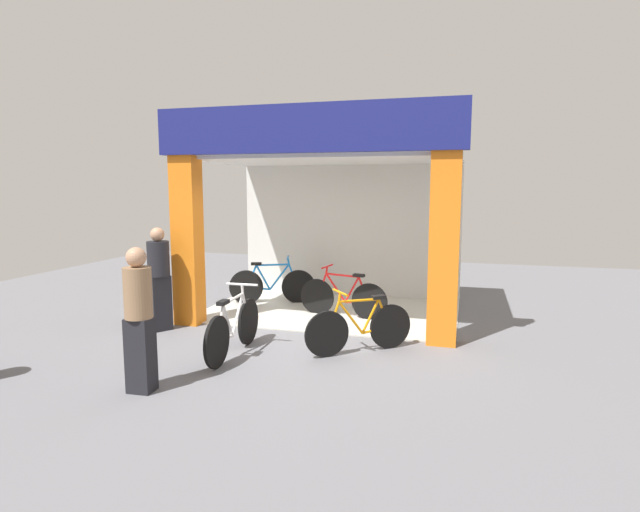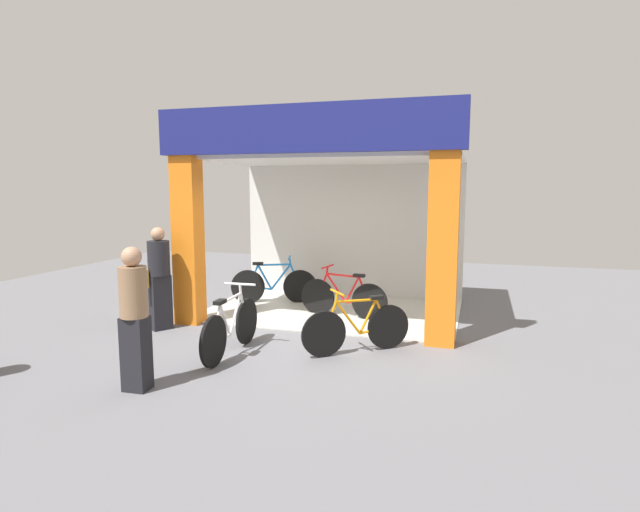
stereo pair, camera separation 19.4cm
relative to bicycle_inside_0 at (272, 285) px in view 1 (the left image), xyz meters
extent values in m
plane|color=slate|center=(1.30, -1.80, -0.38)|extent=(17.30, 17.30, 0.00)
cube|color=beige|center=(1.30, -0.28, -0.37)|extent=(4.65, 3.03, 0.02)
cube|color=silver|center=(1.30, 1.23, 1.04)|extent=(4.65, 0.12, 2.85)
cube|color=orange|center=(-0.81, -1.80, 1.04)|extent=(0.43, 0.36, 2.85)
cube|color=orange|center=(3.40, -1.80, 1.04)|extent=(0.43, 0.36, 2.85)
cube|color=navy|center=(1.30, -1.95, 2.83)|extent=(4.85, 0.20, 0.72)
cube|color=silver|center=(1.30, -0.28, 2.44)|extent=(4.65, 3.03, 0.06)
cylinder|color=black|center=(-0.49, -0.16, -0.04)|extent=(0.66, 0.25, 0.68)
cylinder|color=black|center=(0.51, 0.16, -0.04)|extent=(0.66, 0.25, 0.68)
cylinder|color=blue|center=(-0.26, -0.08, -0.07)|extent=(0.45, 0.17, 0.09)
cylinder|color=blue|center=(-0.17, -0.05, 0.15)|extent=(0.29, 0.12, 0.51)
cylinder|color=blue|center=(0.14, 0.04, 0.16)|extent=(0.41, 0.16, 0.53)
cylinder|color=blue|center=(0.02, 0.00, 0.41)|extent=(0.63, 0.23, 0.05)
cylinder|color=blue|center=(-0.38, -0.12, 0.18)|extent=(0.22, 0.10, 0.46)
cylinder|color=blue|center=(0.41, 0.13, 0.19)|extent=(0.20, 0.10, 0.47)
cylinder|color=blue|center=(0.32, 0.10, 0.49)|extent=(0.07, 0.05, 0.14)
cylinder|color=blue|center=(0.31, 0.10, 0.55)|extent=(0.17, 0.46, 0.03)
cube|color=black|center=(-0.29, -0.09, 0.43)|extent=(0.23, 0.16, 0.05)
cylinder|color=black|center=(2.12, -0.75, -0.05)|extent=(0.66, 0.15, 0.66)
cylinder|color=black|center=(1.11, -0.59, -0.05)|extent=(0.66, 0.15, 0.66)
cylinder|color=red|center=(1.88, -0.71, -0.08)|extent=(0.44, 0.11, 0.09)
cylinder|color=red|center=(1.79, -0.70, 0.14)|extent=(0.29, 0.08, 0.49)
cylinder|color=red|center=(1.48, -0.65, 0.15)|extent=(0.40, 0.10, 0.52)
cylinder|color=red|center=(1.60, -0.67, 0.39)|extent=(0.63, 0.14, 0.05)
cylinder|color=red|center=(2.00, -0.73, 0.16)|extent=(0.22, 0.07, 0.44)
cylinder|color=red|center=(1.21, -0.61, 0.17)|extent=(0.20, 0.07, 0.46)
cylinder|color=red|center=(1.30, -0.62, 0.46)|extent=(0.06, 0.04, 0.14)
cylinder|color=red|center=(1.31, -0.62, 0.53)|extent=(0.10, 0.46, 0.03)
cube|color=black|center=(1.91, -0.72, 0.41)|extent=(0.21, 0.13, 0.05)
cylinder|color=black|center=(0.65, -3.67, -0.04)|extent=(0.06, 0.69, 0.69)
cylinder|color=black|center=(0.63, -2.60, -0.04)|extent=(0.06, 0.69, 0.69)
cylinder|color=white|center=(0.65, -3.42, -0.06)|extent=(0.05, 0.46, 0.09)
cylinder|color=white|center=(0.65, -3.32, 0.16)|extent=(0.04, 0.30, 0.52)
cylinder|color=white|center=(0.64, -2.99, 0.17)|extent=(0.05, 0.42, 0.54)
cylinder|color=white|center=(0.64, -3.12, 0.42)|extent=(0.05, 0.66, 0.05)
cylinder|color=white|center=(0.65, -3.55, 0.19)|extent=(0.04, 0.23, 0.46)
cylinder|color=white|center=(0.63, -2.71, 0.20)|extent=(0.04, 0.21, 0.48)
cylinder|color=white|center=(0.63, -2.81, 0.50)|extent=(0.04, 0.06, 0.14)
cylinder|color=white|center=(0.63, -2.82, 0.57)|extent=(0.48, 0.04, 0.03)
cube|color=black|center=(0.65, -3.45, 0.44)|extent=(0.11, 0.21, 0.05)
cylinder|color=black|center=(2.70, -2.24, -0.05)|extent=(0.54, 0.44, 0.65)
cylinder|color=black|center=(1.91, -2.86, -0.05)|extent=(0.54, 0.44, 0.65)
cylinder|color=orange|center=(2.51, -2.38, -0.08)|extent=(0.36, 0.30, 0.08)
cylinder|color=orange|center=(2.44, -2.44, 0.13)|extent=(0.24, 0.20, 0.49)
cylinder|color=orange|center=(2.20, -2.63, 0.14)|extent=(0.33, 0.28, 0.51)
cylinder|color=orange|center=(2.30, -2.55, 0.38)|extent=(0.51, 0.42, 0.05)
cylinder|color=orange|center=(2.61, -2.30, 0.16)|extent=(0.19, 0.16, 0.44)
cylinder|color=orange|center=(1.99, -2.80, 0.17)|extent=(0.17, 0.15, 0.45)
cylinder|color=orange|center=(2.06, -2.74, 0.45)|extent=(0.07, 0.06, 0.14)
cylinder|color=orange|center=(2.07, -2.74, 0.51)|extent=(0.31, 0.37, 0.03)
cube|color=black|center=(2.54, -2.36, 0.40)|extent=(0.22, 0.20, 0.05)
cube|color=black|center=(0.18, -4.61, 0.05)|extent=(0.29, 0.25, 0.87)
cylinder|color=#8C6B4C|center=(0.18, -4.61, 0.78)|extent=(0.33, 0.33, 0.58)
sphere|color=tan|center=(0.18, -4.61, 1.18)|extent=(0.23, 0.23, 0.23)
cube|color=black|center=(-1.06, -2.30, 0.07)|extent=(0.38, 0.40, 0.90)
cylinder|color=black|center=(-1.06, -2.30, 0.80)|extent=(0.49, 0.49, 0.56)
sphere|color=tan|center=(-1.06, -2.30, 1.20)|extent=(0.22, 0.22, 0.22)
cube|color=#BF8C33|center=(-1.22, -2.53, 0.49)|extent=(0.18, 0.20, 0.30)
camera|label=1|loc=(3.71, -9.53, 1.97)|focal=29.06mm
camera|label=2|loc=(3.90, -9.48, 1.97)|focal=29.06mm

